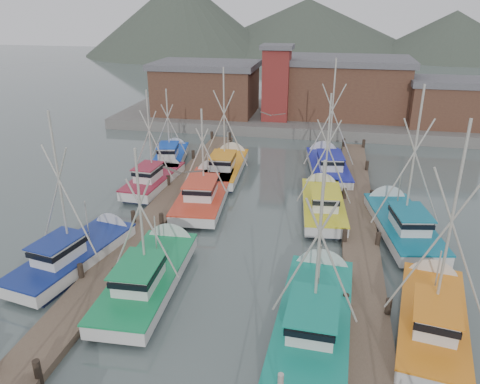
% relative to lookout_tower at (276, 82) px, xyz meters
% --- Properties ---
extents(ground, '(260.00, 260.00, 0.00)m').
position_rel_lookout_tower_xyz_m(ground, '(2.00, -33.00, -5.55)').
color(ground, '#50605F').
rests_on(ground, ground).
extents(dock_left, '(2.30, 46.00, 1.50)m').
position_rel_lookout_tower_xyz_m(dock_left, '(-5.00, -28.96, -5.34)').
color(dock_left, brown).
rests_on(dock_left, ground).
extents(dock_right, '(2.30, 46.00, 1.50)m').
position_rel_lookout_tower_xyz_m(dock_right, '(9.00, -28.96, -5.34)').
color(dock_right, brown).
rests_on(dock_right, ground).
extents(quay, '(44.00, 16.00, 1.20)m').
position_rel_lookout_tower_xyz_m(quay, '(2.00, 4.00, -4.95)').
color(quay, slate).
rests_on(quay, ground).
extents(shed_left, '(12.72, 8.48, 6.20)m').
position_rel_lookout_tower_xyz_m(shed_left, '(-9.00, 2.00, -1.21)').
color(shed_left, brown).
rests_on(shed_left, quay).
extents(shed_center, '(14.84, 9.54, 6.90)m').
position_rel_lookout_tower_xyz_m(shed_center, '(8.00, 4.00, -0.86)').
color(shed_center, brown).
rests_on(shed_center, quay).
extents(shed_right, '(8.48, 6.36, 5.20)m').
position_rel_lookout_tower_xyz_m(shed_right, '(19.00, 1.00, -1.71)').
color(shed_right, brown).
rests_on(shed_right, quay).
extents(lookout_tower, '(3.60, 3.60, 8.50)m').
position_rel_lookout_tower_xyz_m(lookout_tower, '(0.00, 0.00, 0.00)').
color(lookout_tower, maroon).
rests_on(lookout_tower, quay).
extents(distant_hills, '(175.00, 140.00, 42.00)m').
position_rel_lookout_tower_xyz_m(distant_hills, '(-10.76, 89.59, -5.55)').
color(distant_hills, '#414B3E').
rests_on(distant_hills, ground).
extents(boat_4, '(3.63, 9.92, 8.83)m').
position_rel_lookout_tower_xyz_m(boat_4, '(-2.24, -34.31, -4.87)').
color(boat_4, '#0F1632').
rests_on(boat_4, ground).
extents(boat_5, '(3.87, 10.35, 9.42)m').
position_rel_lookout_tower_xyz_m(boat_5, '(6.59, -35.94, -4.87)').
color(boat_5, '#0F1632').
rests_on(boat_5, ground).
extents(boat_6, '(4.36, 9.38, 9.96)m').
position_rel_lookout_tower_xyz_m(boat_6, '(-7.18, -33.03, -4.86)').
color(boat_6, '#0F1632').
rests_on(boat_6, ground).
extents(boat_7, '(4.31, 9.39, 10.95)m').
position_rel_lookout_tower_xyz_m(boat_7, '(11.98, -35.06, -4.86)').
color(boat_7, '#0F1632').
rests_on(boat_7, ground).
extents(boat_8, '(4.10, 10.64, 8.26)m').
position_rel_lookout_tower_xyz_m(boat_8, '(-2.43, -22.44, -4.87)').
color(boat_8, '#0F1632').
rests_on(boat_8, ground).
extents(boat_9, '(3.80, 9.28, 9.52)m').
position_rel_lookout_tower_xyz_m(boat_9, '(6.45, -22.90, -4.87)').
color(boat_9, '#0F1632').
rests_on(boat_9, ground).
extents(boat_10, '(3.54, 8.33, 8.72)m').
position_rel_lookout_tower_xyz_m(boat_10, '(-7.23, -20.50, -4.87)').
color(boat_10, '#0F1632').
rests_on(boat_10, ground).
extents(boat_11, '(4.65, 10.04, 10.76)m').
position_rel_lookout_tower_xyz_m(boat_11, '(11.61, -25.16, -4.86)').
color(boat_11, '#0F1632').
rests_on(boat_11, ground).
extents(boat_12, '(4.06, 9.53, 10.18)m').
position_rel_lookout_tower_xyz_m(boat_12, '(-2.27, -16.27, -4.87)').
color(boat_12, '#0F1632').
rests_on(boat_12, ground).
extents(boat_13, '(4.37, 10.04, 10.93)m').
position_rel_lookout_tower_xyz_m(boat_13, '(6.53, -14.35, -4.86)').
color(boat_13, '#0F1632').
rests_on(boat_13, ground).
extents(boat_14, '(3.91, 8.51, 7.78)m').
position_rel_lookout_tower_xyz_m(boat_14, '(-7.97, -14.68, -4.87)').
color(boat_14, '#0F1632').
rests_on(boat_14, ground).
extents(gull_near, '(1.55, 0.65, 0.24)m').
position_rel_lookout_tower_xyz_m(gull_near, '(1.57, -39.42, 3.03)').
color(gull_near, gray).
rests_on(gull_near, ground).
extents(gull_far, '(1.55, 0.65, 0.24)m').
position_rel_lookout_tower_xyz_m(gull_far, '(3.24, -27.62, 2.55)').
color(gull_far, gray).
rests_on(gull_far, ground).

